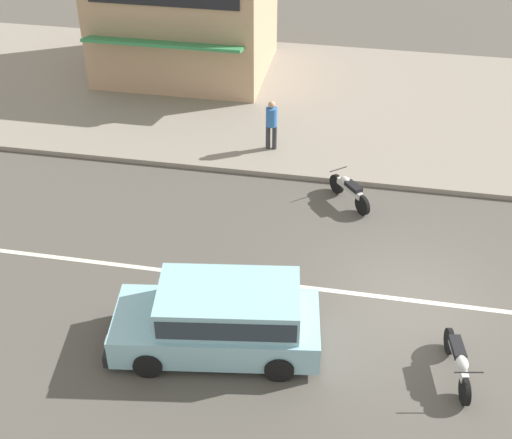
{
  "coord_description": "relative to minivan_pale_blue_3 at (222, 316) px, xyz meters",
  "views": [
    {
      "loc": [
        -1.3,
        -12.74,
        11.06
      ],
      "look_at": [
        -3.93,
        1.41,
        0.8
      ],
      "focal_mm": 50.0,
      "sensor_mm": 36.0,
      "label": 1
    }
  ],
  "objects": [
    {
      "name": "ground_plane",
      "position": [
        3.98,
        2.2,
        -0.84
      ],
      "size": [
        160.0,
        160.0,
        0.0
      ],
      "primitive_type": "plane",
      "color": "#544F47"
    },
    {
      "name": "lane_centre_stripe",
      "position": [
        3.98,
        2.2,
        -0.84
      ],
      "size": [
        50.4,
        0.14,
        0.01
      ],
      "primitive_type": "cube",
      "color": "silver",
      "rests_on": "ground"
    },
    {
      "name": "kerb_strip",
      "position": [
        3.98,
        11.89,
        -0.77
      ],
      "size": [
        68.0,
        10.0,
        0.15
      ],
      "primitive_type": "cube",
      "color": "gray",
      "rests_on": "ground"
    },
    {
      "name": "minivan_pale_blue_3",
      "position": [
        0.0,
        0.0,
        0.0
      ],
      "size": [
        4.61,
        2.44,
        1.56
      ],
      "color": "#93C6D6",
      "rests_on": "ground"
    },
    {
      "name": "motorcycle_0",
      "position": [
        2.21,
        5.97,
        -0.43
      ],
      "size": [
        1.22,
        1.42,
        0.8
      ],
      "color": "black",
      "rests_on": "ground"
    },
    {
      "name": "motorcycle_1",
      "position": [
        4.86,
        0.04,
        -0.42
      ],
      "size": [
        0.62,
        1.91,
        0.8
      ],
      "color": "black",
      "rests_on": "ground"
    },
    {
      "name": "pedestrian_near_clock",
      "position": [
        -0.35,
        8.3,
        0.22
      ],
      "size": [
        0.34,
        0.34,
        1.58
      ],
      "color": "#333338",
      "rests_on": "kerb_strip"
    },
    {
      "name": "shopfront_corner_warung",
      "position": [
        -4.42,
        13.64,
        1.29
      ],
      "size": [
        6.08,
        5.7,
        3.95
      ],
      "color": "tan",
      "rests_on": "kerb_strip"
    }
  ]
}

